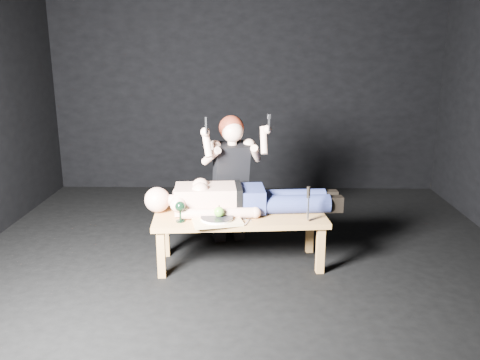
{
  "coord_description": "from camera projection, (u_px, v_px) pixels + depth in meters",
  "views": [
    {
      "loc": [
        0.06,
        -3.96,
        1.84
      ],
      "look_at": [
        -0.03,
        0.11,
        0.75
      ],
      "focal_mm": 36.93,
      "sensor_mm": 36.0,
      "label": 1
    }
  ],
  "objects": [
    {
      "name": "back_wall",
      "position": [
        246.0,
        75.0,
        6.32
      ],
      "size": [
        5.0,
        0.0,
        5.0
      ],
      "primitive_type": "plane",
      "rotation": [
        1.57,
        0.0,
        0.0
      ],
      "color": "black",
      "rests_on": "ground"
    },
    {
      "name": "apple",
      "position": [
        219.0,
        212.0,
        4.05
      ],
      "size": [
        0.09,
        0.09,
        0.09
      ],
      "primitive_type": "sphere",
      "color": "#5E9F27",
      "rests_on": "plate"
    },
    {
      "name": "table",
      "position": [
        240.0,
        240.0,
        4.3
      ],
      "size": [
        1.51,
        0.67,
        0.45
      ],
      "primitive_type": "cube",
      "rotation": [
        0.0,
        0.0,
        0.09
      ],
      "color": "olive",
      "rests_on": "ground"
    },
    {
      "name": "carving_knife",
      "position": [
        308.0,
        204.0,
        4.05
      ],
      "size": [
        0.04,
        0.05,
        0.3
      ],
      "primitive_type": null,
      "rotation": [
        0.0,
        0.0,
        0.09
      ],
      "color": "#B2B2B7",
      "rests_on": "table"
    },
    {
      "name": "serving_tray",
      "position": [
        217.0,
        221.0,
        4.06
      ],
      "size": [
        0.45,
        0.37,
        0.02
      ],
      "primitive_type": "cube",
      "rotation": [
        0.0,
        0.0,
        0.23
      ],
      "color": "tan",
      "rests_on": "table"
    },
    {
      "name": "goblet",
      "position": [
        180.0,
        212.0,
        4.06
      ],
      "size": [
        0.09,
        0.09,
        0.17
      ],
      "primitive_type": null,
      "rotation": [
        0.0,
        0.0,
        0.09
      ],
      "color": "black",
      "rests_on": "table"
    },
    {
      "name": "fork_flat",
      "position": [
        196.0,
        221.0,
        4.08
      ],
      "size": [
        0.09,
        0.14,
        0.01
      ],
      "primitive_type": "cube",
      "rotation": [
        0.0,
        0.0,
        0.5
      ],
      "color": "#B2B2B7",
      "rests_on": "table"
    },
    {
      "name": "ground",
      "position": [
        243.0,
        266.0,
        4.3
      ],
      "size": [
        5.0,
        5.0,
        0.0
      ],
      "primitive_type": "plane",
      "color": "black",
      "rests_on": "ground"
    },
    {
      "name": "kneeling_woman",
      "position": [
        229.0,
        178.0,
        4.7
      ],
      "size": [
        0.87,
        0.92,
        1.29
      ],
      "primitive_type": null,
      "rotation": [
        0.0,
        0.0,
        0.27
      ],
      "color": "black",
      "rests_on": "ground"
    },
    {
      "name": "plate",
      "position": [
        217.0,
        218.0,
        4.06
      ],
      "size": [
        0.32,
        0.32,
        0.02
      ],
      "primitive_type": "cylinder",
      "rotation": [
        0.0,
        0.0,
        0.23
      ],
      "color": "white",
      "rests_on": "serving_tray"
    },
    {
      "name": "spoon_flat",
      "position": [
        244.0,
        219.0,
        4.13
      ],
      "size": [
        0.14,
        0.09,
        0.01
      ],
      "primitive_type": "cube",
      "rotation": [
        0.0,
        0.0,
        1.06
      ],
      "color": "#B2B2B7",
      "rests_on": "table"
    },
    {
      "name": "knife_flat",
      "position": [
        247.0,
        222.0,
        4.06
      ],
      "size": [
        0.06,
        0.15,
        0.01
      ],
      "primitive_type": "cube",
      "rotation": [
        0.0,
        0.0,
        -0.27
      ],
      "color": "#B2B2B7",
      "rests_on": "table"
    },
    {
      "name": "lying_man",
      "position": [
        244.0,
        195.0,
        4.32
      ],
      "size": [
        1.61,
        0.61,
        0.28
      ],
      "primitive_type": null,
      "rotation": [
        0.0,
        0.0,
        0.09
      ],
      "color": "#DBA68C",
      "rests_on": "table"
    }
  ]
}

